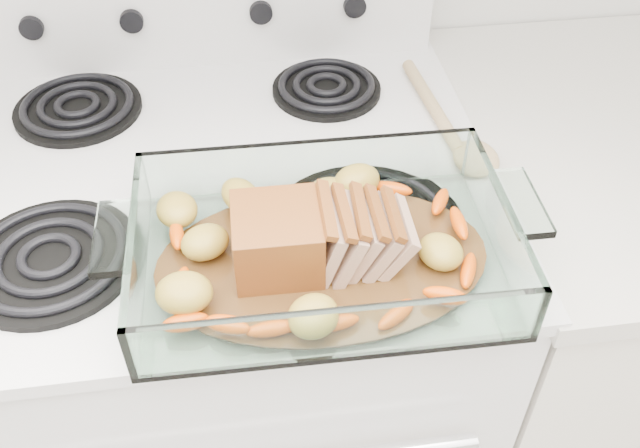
{
  "coord_description": "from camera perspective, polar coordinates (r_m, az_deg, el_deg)",
  "views": [
    {
      "loc": [
        0.04,
        0.87,
        1.55
      ],
      "look_at": [
        0.13,
        1.46,
        0.99
      ],
      "focal_mm": 40.0,
      "sensor_mm": 36.0,
      "label": 1
    }
  ],
  "objects": [
    {
      "name": "electric_range",
      "position": [
        1.33,
        -6.83,
        -10.73
      ],
      "size": [
        0.78,
        0.7,
        1.12
      ],
      "color": "white",
      "rests_on": "ground"
    },
    {
      "name": "counter_right",
      "position": [
        1.48,
        20.1,
        -7.58
      ],
      "size": [
        0.58,
        0.68,
        0.93
      ],
      "color": "white",
      "rests_on": "ground"
    },
    {
      "name": "baking_dish",
      "position": [
        0.82,
        0.2,
        -2.32
      ],
      "size": [
        0.42,
        0.28,
        0.08
      ],
      "rotation": [
        0.0,
        0.0,
        -0.02
      ],
      "color": "silver",
      "rests_on": "electric_range"
    },
    {
      "name": "pork_roast",
      "position": [
        0.8,
        -1.19,
        -1.22
      ],
      "size": [
        0.2,
        0.1,
        0.08
      ],
      "rotation": [
        0.0,
        0.0,
        -0.08
      ],
      "color": "brown",
      "rests_on": "baking_dish"
    },
    {
      "name": "roast_vegetables",
      "position": [
        0.84,
        -0.38,
        -0.43
      ],
      "size": [
        0.33,
        0.18,
        0.04
      ],
      "rotation": [
        0.0,
        0.0,
        0.19
      ],
      "color": "#F94C04",
      "rests_on": "baking_dish"
    },
    {
      "name": "wooden_spoon",
      "position": [
        1.05,
        10.8,
        7.14
      ],
      "size": [
        0.08,
        0.29,
        0.02
      ],
      "rotation": [
        0.0,
        0.0,
        0.08
      ],
      "color": "tan",
      "rests_on": "electric_range"
    }
  ]
}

